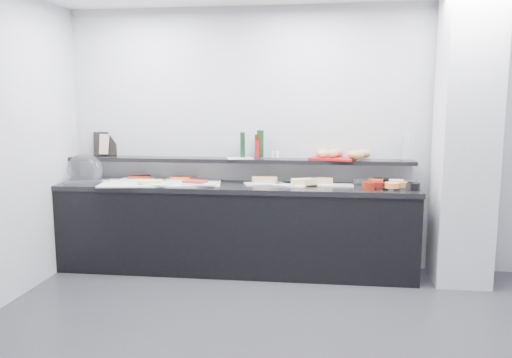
# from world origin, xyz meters

# --- Properties ---
(ground) EXTENTS (5.00, 5.00, 0.00)m
(ground) POSITION_xyz_m (0.00, 0.00, 0.00)
(ground) COLOR #2D2D30
(ground) RESTS_ON ground
(back_wall) EXTENTS (5.00, 0.02, 2.70)m
(back_wall) POSITION_xyz_m (0.00, 2.00, 1.35)
(back_wall) COLOR #B0B2B7
(back_wall) RESTS_ON ground
(column) EXTENTS (0.50, 0.50, 2.70)m
(column) POSITION_xyz_m (1.50, 1.65, 1.35)
(column) COLOR silver
(column) RESTS_ON ground
(buffet_cabinet) EXTENTS (3.60, 0.60, 0.85)m
(buffet_cabinet) POSITION_xyz_m (-0.70, 1.70, 0.42)
(buffet_cabinet) COLOR black
(buffet_cabinet) RESTS_ON ground
(counter_top) EXTENTS (3.62, 0.62, 0.05)m
(counter_top) POSITION_xyz_m (-0.70, 1.70, 0.88)
(counter_top) COLOR black
(counter_top) RESTS_ON buffet_cabinet
(wall_shelf) EXTENTS (3.60, 0.25, 0.04)m
(wall_shelf) POSITION_xyz_m (-0.70, 1.88, 1.13)
(wall_shelf) COLOR black
(wall_shelf) RESTS_ON back_wall
(cloche_base) EXTENTS (0.52, 0.43, 0.04)m
(cloche_base) POSITION_xyz_m (-2.26, 1.69, 0.92)
(cloche_base) COLOR #ACAEB3
(cloche_base) RESTS_ON counter_top
(cloche_dome) EXTENTS (0.44, 0.33, 0.34)m
(cloche_dome) POSITION_xyz_m (-2.30, 1.72, 1.03)
(cloche_dome) COLOR silver
(cloche_dome) RESTS_ON cloche_base
(linen_runner) EXTENTS (1.28, 0.76, 0.01)m
(linen_runner) POSITION_xyz_m (-1.46, 1.70, 0.91)
(linen_runner) COLOR silver
(linen_runner) RESTS_ON counter_top
(platter_meat_a) EXTENTS (0.36, 0.26, 0.01)m
(platter_meat_a) POSITION_xyz_m (-1.76, 1.85, 0.92)
(platter_meat_a) COLOR white
(platter_meat_a) RESTS_ON linen_runner
(food_meat_a) EXTENTS (0.27, 0.22, 0.02)m
(food_meat_a) POSITION_xyz_m (-1.75, 1.85, 0.94)
(food_meat_a) COLOR maroon
(food_meat_a) RESTS_ON platter_meat_a
(platter_salmon) EXTENTS (0.37, 0.28, 0.01)m
(platter_salmon) POSITION_xyz_m (-1.28, 1.85, 0.92)
(platter_salmon) COLOR silver
(platter_salmon) RESTS_ON linen_runner
(food_salmon) EXTENTS (0.21, 0.15, 0.02)m
(food_salmon) POSITION_xyz_m (-1.29, 1.85, 0.94)
(food_salmon) COLOR #E45D2E
(food_salmon) RESTS_ON platter_salmon
(platter_cheese) EXTENTS (0.34, 0.28, 0.01)m
(platter_cheese) POSITION_xyz_m (-1.45, 1.53, 0.92)
(platter_cheese) COLOR white
(platter_cheese) RESTS_ON linen_runner
(food_cheese) EXTENTS (0.26, 0.19, 0.02)m
(food_cheese) POSITION_xyz_m (-1.53, 1.55, 0.94)
(food_cheese) COLOR #F1DB5E
(food_cheese) RESTS_ON platter_cheese
(platter_meat_b) EXTENTS (0.33, 0.22, 0.01)m
(platter_meat_b) POSITION_xyz_m (-1.02, 1.59, 0.92)
(platter_meat_b) COLOR white
(platter_meat_b) RESTS_ON linen_runner
(food_meat_b) EXTENTS (0.25, 0.19, 0.02)m
(food_meat_b) POSITION_xyz_m (-1.09, 1.60, 0.94)
(food_meat_b) COLOR maroon
(food_meat_b) RESTS_ON platter_meat_b
(sandwich_plate_left) EXTENTS (0.43, 0.29, 0.01)m
(sandwich_plate_left) POSITION_xyz_m (-0.41, 1.77, 0.91)
(sandwich_plate_left) COLOR white
(sandwich_plate_left) RESTS_ON counter_top
(sandwich_food_left) EXTENTS (0.26, 0.17, 0.06)m
(sandwich_food_left) POSITION_xyz_m (-0.40, 1.79, 0.94)
(sandwich_food_left) COLOR tan
(sandwich_food_left) RESTS_ON sandwich_plate_left
(tongs_left) EXTENTS (0.13, 0.10, 0.01)m
(tongs_left) POSITION_xyz_m (-0.44, 1.76, 0.92)
(tongs_left) COLOR silver
(tongs_left) RESTS_ON sandwich_plate_left
(sandwich_plate_mid) EXTENTS (0.35, 0.23, 0.01)m
(sandwich_plate_mid) POSITION_xyz_m (-0.14, 1.68, 0.91)
(sandwich_plate_mid) COLOR white
(sandwich_plate_mid) RESTS_ON counter_top
(sandwich_food_mid) EXTENTS (0.29, 0.20, 0.06)m
(sandwich_food_mid) POSITION_xyz_m (0.01, 1.70, 0.94)
(sandwich_food_mid) COLOR #E8C179
(sandwich_food_mid) RESTS_ON sandwich_plate_mid
(tongs_mid) EXTENTS (0.16, 0.02, 0.01)m
(tongs_mid) POSITION_xyz_m (-0.25, 1.59, 0.92)
(tongs_mid) COLOR silver
(tongs_mid) RESTS_ON sandwich_plate_mid
(sandwich_plate_right) EXTENTS (0.36, 0.16, 0.01)m
(sandwich_plate_right) POSITION_xyz_m (0.31, 1.77, 0.91)
(sandwich_plate_right) COLOR white
(sandwich_plate_right) RESTS_ON counter_top
(sandwich_food_right) EXTENTS (0.24, 0.14, 0.06)m
(sandwich_food_right) POSITION_xyz_m (0.17, 1.80, 0.94)
(sandwich_food_right) COLOR tan
(sandwich_food_right) RESTS_ON sandwich_plate_right
(tongs_right) EXTENTS (0.16, 0.01, 0.01)m
(tongs_right) POSITION_xyz_m (0.11, 1.70, 0.92)
(tongs_right) COLOR #AEB1B5
(tongs_right) RESTS_ON sandwich_plate_right
(bowl_glass_fruit) EXTENTS (0.21, 0.21, 0.07)m
(bowl_glass_fruit) POSITION_xyz_m (0.58, 1.81, 0.94)
(bowl_glass_fruit) COLOR white
(bowl_glass_fruit) RESTS_ON counter_top
(fill_glass_fruit) EXTENTS (0.18, 0.18, 0.05)m
(fill_glass_fruit) POSITION_xyz_m (0.71, 1.81, 0.95)
(fill_glass_fruit) COLOR #F45821
(fill_glass_fruit) RESTS_ON bowl_glass_fruit
(bowl_black_jam) EXTENTS (0.16, 0.16, 0.07)m
(bowl_black_jam) POSITION_xyz_m (0.79, 1.83, 0.94)
(bowl_black_jam) COLOR black
(bowl_black_jam) RESTS_ON counter_top
(fill_black_jam) EXTENTS (0.12, 0.12, 0.05)m
(fill_black_jam) POSITION_xyz_m (0.73, 1.86, 0.95)
(fill_black_jam) COLOR #4E170B
(fill_black_jam) RESTS_ON bowl_black_jam
(bowl_glass_cream) EXTENTS (0.22, 0.22, 0.07)m
(bowl_glass_cream) POSITION_xyz_m (1.02, 1.79, 0.94)
(bowl_glass_cream) COLOR white
(bowl_glass_cream) RESTS_ON counter_top
(fill_glass_cream) EXTENTS (0.14, 0.14, 0.05)m
(fill_glass_cream) POSITION_xyz_m (0.90, 1.77, 0.95)
(fill_glass_cream) COLOR white
(fill_glass_cream) RESTS_ON bowl_glass_cream
(bowl_red_jam) EXTENTS (0.14, 0.14, 0.07)m
(bowl_red_jam) POSITION_xyz_m (0.63, 1.59, 0.94)
(bowl_red_jam) COLOR maroon
(bowl_red_jam) RESTS_ON counter_top
(fill_red_jam) EXTENTS (0.14, 0.14, 0.05)m
(fill_red_jam) POSITION_xyz_m (0.71, 1.58, 0.95)
(fill_red_jam) COLOR #5F0D0D
(fill_red_jam) RESTS_ON bowl_red_jam
(bowl_glass_salmon) EXTENTS (0.19, 0.19, 0.07)m
(bowl_glass_salmon) POSITION_xyz_m (0.94, 1.60, 0.94)
(bowl_glass_salmon) COLOR white
(bowl_glass_salmon) RESTS_ON counter_top
(fill_glass_salmon) EXTENTS (0.15, 0.15, 0.05)m
(fill_glass_salmon) POSITION_xyz_m (0.83, 1.56, 0.95)
(fill_glass_salmon) COLOR #FE833E
(fill_glass_salmon) RESTS_ON bowl_glass_salmon
(bowl_black_fruit) EXTENTS (0.14, 0.14, 0.07)m
(bowl_black_fruit) POSITION_xyz_m (1.03, 1.60, 0.94)
(bowl_black_fruit) COLOR black
(bowl_black_fruit) RESTS_ON counter_top
(fill_black_fruit) EXTENTS (0.10, 0.10, 0.05)m
(fill_black_fruit) POSITION_xyz_m (0.94, 1.62, 0.95)
(fill_black_fruit) COLOR orange
(fill_black_fruit) RESTS_ON bowl_black_fruit
(framed_print) EXTENTS (0.25, 0.14, 0.26)m
(framed_print) POSITION_xyz_m (-2.18, 1.97, 1.28)
(framed_print) COLOR black
(framed_print) RESTS_ON wall_shelf
(print_art) EXTENTS (0.19, 0.08, 0.22)m
(print_art) POSITION_xyz_m (-2.21, 1.94, 1.28)
(print_art) COLOR tan
(print_art) RESTS_ON framed_print
(condiment_tray) EXTENTS (0.30, 0.24, 0.01)m
(condiment_tray) POSITION_xyz_m (-0.67, 1.84, 1.16)
(condiment_tray) COLOR silver
(condiment_tray) RESTS_ON wall_shelf
(bottle_green_a) EXTENTS (0.07, 0.07, 0.26)m
(bottle_green_a) POSITION_xyz_m (-0.65, 1.89, 1.29)
(bottle_green_a) COLOR black
(bottle_green_a) RESTS_ON condiment_tray
(bottle_brown) EXTENTS (0.08, 0.08, 0.24)m
(bottle_brown) POSITION_xyz_m (-0.48, 1.86, 1.28)
(bottle_brown) COLOR #351C09
(bottle_brown) RESTS_ON condiment_tray
(bottle_green_b) EXTENTS (0.08, 0.08, 0.28)m
(bottle_green_b) POSITION_xyz_m (-0.46, 1.92, 1.30)
(bottle_green_b) COLOR #0E3519
(bottle_green_b) RESTS_ON condiment_tray
(bottle_hot) EXTENTS (0.05, 0.05, 0.18)m
(bottle_hot) POSITION_xyz_m (-0.49, 1.83, 1.25)
(bottle_hot) COLOR #AF0C14
(bottle_hot) RESTS_ON condiment_tray
(shaker_salt) EXTENTS (0.04, 0.04, 0.07)m
(shaker_salt) POSITION_xyz_m (-0.28, 1.87, 1.20)
(shaker_salt) COLOR white
(shaker_salt) RESTS_ON condiment_tray
(shaker_pepper) EXTENTS (0.04, 0.04, 0.07)m
(shaker_pepper) POSITION_xyz_m (-0.33, 1.85, 1.20)
(shaker_pepper) COLOR white
(shaker_pepper) RESTS_ON condiment_tray
(bread_tray) EXTENTS (0.51, 0.42, 0.02)m
(bread_tray) POSITION_xyz_m (0.29, 1.89, 1.16)
(bread_tray) COLOR maroon
(bread_tray) RESTS_ON wall_shelf
(bread_roll_nw) EXTENTS (0.13, 0.10, 0.08)m
(bread_roll_nw) POSITION_xyz_m (0.18, 1.98, 1.21)
(bread_roll_nw) COLOR #B18C43
(bread_roll_nw) RESTS_ON bread_tray
(bread_roll_n) EXTENTS (0.15, 0.12, 0.08)m
(bread_roll_n) POSITION_xyz_m (0.33, 1.98, 1.21)
(bread_roll_n) COLOR #B37744
(bread_roll_n) RESTS_ON bread_tray
(bread_roll_ne) EXTENTS (0.13, 0.09, 0.08)m
(bread_roll_ne) POSITION_xyz_m (0.58, 1.94, 1.21)
(bread_roll_ne) COLOR tan
(bread_roll_ne) RESTS_ON bread_tray
(bread_roll_sw) EXTENTS (0.14, 0.12, 0.08)m
(bread_roll_sw) POSITION_xyz_m (0.18, 1.85, 1.21)
(bread_roll_sw) COLOR tan
(bread_roll_sw) RESTS_ON bread_tray
(bread_roll_s) EXTENTS (0.16, 0.12, 0.08)m
(bread_roll_s) POSITION_xyz_m (0.52, 1.77, 1.21)
(bread_roll_s) COLOR #AD8D42
(bread_roll_s) RESTS_ON bread_tray
(bread_roll_se) EXTENTS (0.14, 0.11, 0.08)m
(bread_roll_se) POSITION_xyz_m (0.48, 1.82, 1.21)
(bread_roll_se) COLOR #BD8E48
(bread_roll_se) RESTS_ON bread_tray
(bread_roll_midw) EXTENTS (0.13, 0.09, 0.08)m
(bread_roll_midw) POSITION_xyz_m (0.28, 1.86, 1.21)
(bread_roll_midw) COLOR #B78945
(bread_roll_midw) RESTS_ON bread_tray
(bread_roll_mide) EXTENTS (0.15, 0.10, 0.08)m
(bread_roll_mide) POSITION_xyz_m (0.59, 1.91, 1.21)
(bread_roll_mide) COLOR #B08043
(bread_roll_mide) RESTS_ON bread_tray
(carafe) EXTENTS (0.12, 0.12, 0.30)m
(carafe) POSITION_xyz_m (1.01, 1.86, 1.30)
(carafe) COLOR white
(carafe) RESTS_ON wall_shelf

